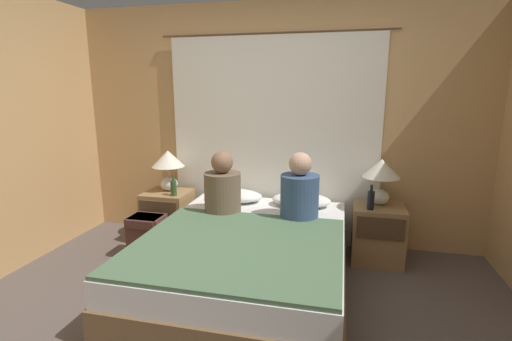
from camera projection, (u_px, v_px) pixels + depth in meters
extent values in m
plane|color=#564C47|center=(223.00, 337.00, 2.49)|extent=(16.00, 16.00, 0.00)
cube|color=tan|center=(274.00, 126.00, 3.93)|extent=(4.42, 0.06, 2.50)
cube|color=white|center=(273.00, 142.00, 3.91)|extent=(2.20, 0.02, 2.16)
cylinder|color=brown|center=(274.00, 32.00, 3.67)|extent=(2.40, 0.02, 0.02)
cube|color=brown|center=(248.00, 271.00, 3.09)|extent=(1.58, 2.04, 0.29)
cube|color=white|center=(247.00, 244.00, 3.04)|extent=(1.54, 2.00, 0.20)
cube|color=#937047|center=(168.00, 216.00, 4.03)|extent=(0.47, 0.42, 0.55)
cube|color=#4C3823|center=(158.00, 211.00, 3.79)|extent=(0.42, 0.02, 0.20)
cube|color=#937047|center=(377.00, 234.00, 3.54)|extent=(0.47, 0.42, 0.55)
cube|color=#4C3823|center=(380.00, 228.00, 3.30)|extent=(0.42, 0.02, 0.20)
ellipsoid|color=silver|center=(169.00, 184.00, 4.01)|extent=(0.18, 0.18, 0.15)
cylinder|color=#B2A893|center=(169.00, 172.00, 3.98)|extent=(0.02, 0.02, 0.12)
cone|color=silver|center=(168.00, 158.00, 3.95)|extent=(0.35, 0.35, 0.17)
ellipsoid|color=silver|center=(379.00, 197.00, 3.53)|extent=(0.18, 0.18, 0.15)
cylinder|color=#B2A893|center=(380.00, 183.00, 3.50)|extent=(0.02, 0.02, 0.12)
cone|color=silver|center=(382.00, 168.00, 3.47)|extent=(0.35, 0.35, 0.17)
ellipsoid|color=white|center=(234.00, 196.00, 3.84)|extent=(0.58, 0.35, 0.12)
ellipsoid|color=white|center=(301.00, 200.00, 3.69)|extent=(0.58, 0.35, 0.12)
cube|color=#4C6B4C|center=(237.00, 245.00, 2.73)|extent=(1.52, 1.38, 0.03)
cylinder|color=brown|center=(223.00, 193.00, 3.46)|extent=(0.34, 0.34, 0.38)
sphere|color=#846047|center=(222.00, 162.00, 3.40)|extent=(0.20, 0.20, 0.20)
cylinder|color=#38517A|center=(299.00, 197.00, 3.30)|extent=(0.34, 0.34, 0.40)
sphere|color=tan|center=(300.00, 164.00, 3.23)|extent=(0.20, 0.20, 0.20)
cylinder|color=#2D4C28|center=(174.00, 188.00, 3.81)|extent=(0.06, 0.06, 0.16)
cylinder|color=#2D4C28|center=(173.00, 178.00, 3.79)|extent=(0.02, 0.02, 0.06)
cylinder|color=black|center=(371.00, 200.00, 3.38)|extent=(0.07, 0.07, 0.17)
cylinder|color=black|center=(372.00, 188.00, 3.35)|extent=(0.02, 0.02, 0.06)
cube|color=brown|center=(147.00, 236.00, 3.65)|extent=(0.33, 0.24, 0.42)
cube|color=#452824|center=(145.00, 221.00, 3.59)|extent=(0.30, 0.26, 0.08)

